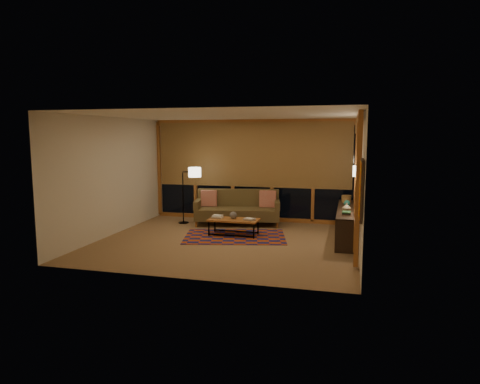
% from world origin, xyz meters
% --- Properties ---
extents(floor, '(5.50, 5.00, 0.01)m').
position_xyz_m(floor, '(0.00, 0.00, 0.00)').
color(floor, '#A17D58').
rests_on(floor, ground).
extents(ceiling, '(5.50, 5.00, 0.01)m').
position_xyz_m(ceiling, '(0.00, 0.00, 2.70)').
color(ceiling, white).
rests_on(ceiling, walls).
extents(walls, '(5.51, 5.01, 2.70)m').
position_xyz_m(walls, '(0.00, 0.00, 1.35)').
color(walls, silver).
rests_on(walls, floor).
extents(window_wall_back, '(5.30, 0.16, 2.60)m').
position_xyz_m(window_wall_back, '(0.00, 2.43, 1.35)').
color(window_wall_back, '#B3682F').
rests_on(window_wall_back, walls).
extents(window_wall_right, '(0.16, 3.70, 2.60)m').
position_xyz_m(window_wall_right, '(2.68, 0.60, 1.35)').
color(window_wall_right, '#B3682F').
rests_on(window_wall_right, walls).
extents(wall_art, '(0.06, 0.74, 0.94)m').
position_xyz_m(wall_art, '(2.71, -1.85, 1.45)').
color(wall_art, red).
rests_on(wall_art, walls).
extents(wall_sconce, '(0.12, 0.18, 0.22)m').
position_xyz_m(wall_sconce, '(2.62, 0.45, 1.55)').
color(wall_sconce, '#FFF2CA').
rests_on(wall_sconce, walls).
extents(sofa, '(2.26, 1.26, 0.87)m').
position_xyz_m(sofa, '(-0.23, 1.76, 0.44)').
color(sofa, brown).
rests_on(sofa, floor).
extents(pillow_left, '(0.43, 0.21, 0.41)m').
position_xyz_m(pillow_left, '(-1.00, 1.77, 0.64)').
color(pillow_left, '#B70C01').
rests_on(pillow_left, sofa).
extents(pillow_right, '(0.43, 0.16, 0.43)m').
position_xyz_m(pillow_right, '(0.50, 2.04, 0.65)').
color(pillow_right, '#B70C01').
rests_on(pillow_right, sofa).
extents(area_rug, '(2.54, 1.98, 0.01)m').
position_xyz_m(area_rug, '(0.05, 0.47, 0.01)').
color(area_rug, '#AB3F0D').
rests_on(area_rug, floor).
extents(coffee_table, '(1.15, 0.53, 0.38)m').
position_xyz_m(coffee_table, '(-0.01, 0.59, 0.19)').
color(coffee_table, '#B3682F').
rests_on(coffee_table, floor).
extents(book_stack_a, '(0.24, 0.19, 0.07)m').
position_xyz_m(book_stack_a, '(-0.41, 0.61, 0.41)').
color(book_stack_a, silver).
rests_on(book_stack_a, coffee_table).
extents(book_stack_b, '(0.27, 0.24, 0.04)m').
position_xyz_m(book_stack_b, '(0.37, 0.56, 0.40)').
color(book_stack_b, silver).
rests_on(book_stack_b, coffee_table).
extents(ceramic_pot, '(0.18, 0.18, 0.17)m').
position_xyz_m(ceramic_pot, '(-0.03, 0.62, 0.47)').
color(ceramic_pot, '#323232').
rests_on(ceramic_pot, coffee_table).
extents(floor_lamp, '(0.52, 0.36, 1.48)m').
position_xyz_m(floor_lamp, '(-1.66, 1.61, 0.74)').
color(floor_lamp, black).
rests_on(floor_lamp, floor).
extents(bookshelf, '(0.40, 2.67, 0.67)m').
position_xyz_m(bookshelf, '(2.49, 1.00, 0.33)').
color(bookshelf, '#35281D').
rests_on(bookshelf, floor).
extents(basket, '(0.26, 0.26, 0.17)m').
position_xyz_m(basket, '(2.47, 1.88, 0.76)').
color(basket, olive).
rests_on(basket, bookshelf).
extents(teal_bowl, '(0.18, 0.18, 0.15)m').
position_xyz_m(teal_bowl, '(2.49, 1.28, 0.74)').
color(teal_bowl, '#24766D').
rests_on(teal_bowl, bookshelf).
extents(vase, '(0.22, 0.22, 0.19)m').
position_xyz_m(vase, '(2.49, 0.57, 0.76)').
color(vase, tan).
rests_on(vase, bookshelf).
extents(shelf_book_stack, '(0.19, 0.24, 0.06)m').
position_xyz_m(shelf_book_stack, '(2.49, 0.19, 0.70)').
color(shelf_book_stack, silver).
rests_on(shelf_book_stack, bookshelf).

